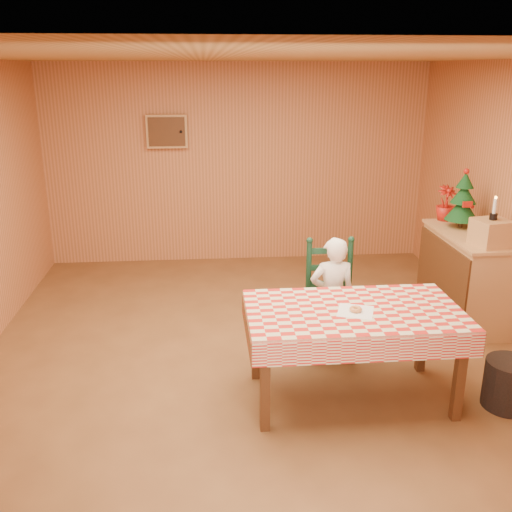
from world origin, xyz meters
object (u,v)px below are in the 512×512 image
Objects in this scene: ladder_chair at (331,301)px; shelf_unit at (464,277)px; seated_child at (332,298)px; dining_table at (353,319)px; crate at (491,233)px; christmas_tree at (463,201)px; storage_bin at (509,384)px.

shelf_unit is (1.54, 0.60, -0.04)m from ladder_chair.
dining_table is at bearing 90.00° from seated_child.
seated_child is 3.75× the size of crate.
shelf_unit is 0.79m from christmas_tree.
shelf_unit is 4.13× the size of crate.
christmas_tree is (-0.00, 0.65, 0.16)m from crate.
ladder_chair is 0.96× the size of seated_child.
christmas_tree is 2.16m from storage_bin.
dining_table is 1.53× the size of ladder_chair.
crate is 0.78× the size of storage_bin.
crate is at bearing -170.50° from seated_child.
crate is at bearing 32.60° from dining_table.
ladder_chair is 2.81× the size of storage_bin.
shelf_unit is 2.00× the size of christmas_tree.
dining_table is 2.08m from shelf_unit.
storage_bin is (-0.35, -1.87, -1.02)m from christmas_tree.
storage_bin is at bearing -40.45° from ladder_chair.
dining_table is 4.31× the size of storage_bin.
dining_table is at bearing -90.00° from ladder_chair.
seated_child is 1.58m from storage_bin.
ladder_chair is 1.90m from christmas_tree.
ladder_chair reaches higher than dining_table.
seated_child reaches higher than storage_bin.
ladder_chair is (0.00, 0.79, -0.18)m from dining_table.
ladder_chair is at bearing 90.00° from dining_table.
dining_table is at bearing -147.40° from crate.
crate is (1.55, 0.99, 0.37)m from dining_table.
dining_table is 1.87m from crate.
dining_table is 2.31m from christmas_tree.
crate is at bearing -88.77° from shelf_unit.
christmas_tree is 1.61× the size of storage_bin.
dining_table is 0.81m from ladder_chair.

